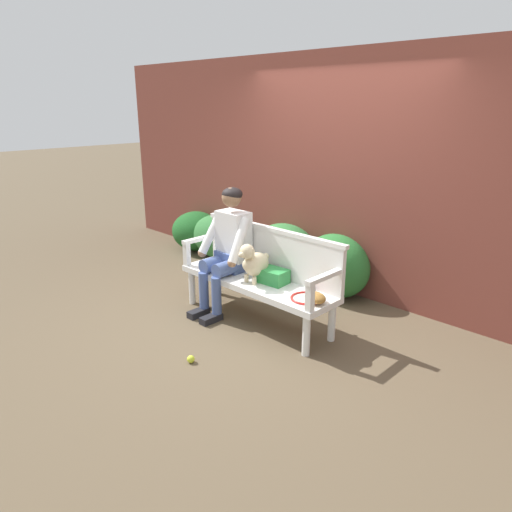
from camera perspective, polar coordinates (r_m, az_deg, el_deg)
The scene contains 16 objects.
ground_plane at distance 4.87m, azimuth -0.00°, elevation -7.75°, with size 40.00×40.00×0.00m, color brown.
brick_garden_fence at distance 5.55m, azimuth 10.59°, elevation 9.64°, with size 8.00×0.30×2.67m, color brown.
hedge_bush_far_left at distance 6.69m, azimuth -4.54°, elevation 2.33°, with size 0.88×0.59×0.62m, color #337538.
hedge_bush_far_right at distance 5.84m, azimuth 3.38°, elevation 0.47°, with size 0.88×0.71×0.71m, color #337538.
hedge_bush_mid_right at distance 7.11m, azimuth -7.21°, elevation 3.02°, with size 0.76×0.69×0.58m, color #1E5B23.
hedge_bush_mid_left at distance 5.40m, azimuth 9.61°, elevation -1.17°, with size 0.83×0.55×0.73m, color #286B2D.
garden_bench at distance 4.72m, azimuth -0.00°, elevation -3.55°, with size 1.76×0.50×0.44m.
bench_backrest at distance 4.76m, azimuth 1.85°, elevation 0.63°, with size 1.80×0.06×0.50m.
bench_armrest_left_end at distance 5.17m, azimuth -7.33°, elevation 1.31°, with size 0.06×0.50×0.28m.
bench_armrest_right_end at distance 4.05m, azimuth 7.63°, elevation -3.53°, with size 0.06×0.50×0.28m.
person_seated at distance 4.87m, azimuth -3.42°, elevation 1.25°, with size 0.56×0.65×1.31m.
dog_on_bench at distance 4.58m, azimuth -0.25°, elevation -0.76°, with size 0.20×0.41×0.41m.
tennis_racket at distance 4.30m, azimuth 6.20°, elevation -4.94°, with size 0.38×0.58×0.03m.
baseball_glove at distance 4.20m, azimuth 7.16°, elevation -5.00°, with size 0.22×0.17×0.09m, color #9E6B2D.
sports_bag at distance 4.60m, azimuth 2.07°, elevation -2.43°, with size 0.28×0.20×0.14m, color #2D8E42.
tennis_ball at distance 4.17m, azimuth -7.88°, elevation -12.23°, with size 0.07×0.07×0.07m, color #CCDB33.
Camera 1 is at (3.07, -3.12, 2.13)m, focal length 33.12 mm.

